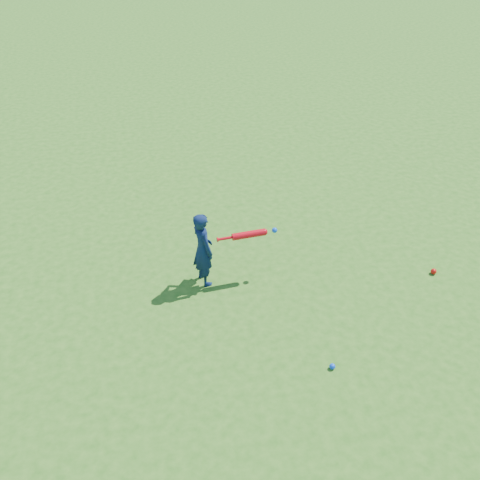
# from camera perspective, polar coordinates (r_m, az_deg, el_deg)

# --- Properties ---
(ground) EXTENTS (80.00, 80.00, 0.00)m
(ground) POSITION_cam_1_polar(r_m,az_deg,el_deg) (6.79, -8.47, -8.10)
(ground) COLOR #2C6718
(ground) RESTS_ON ground
(child) EXTENTS (0.37, 0.45, 1.07)m
(child) POSITION_cam_1_polar(r_m,az_deg,el_deg) (6.93, -3.98, -0.97)
(child) COLOR #0D1C3F
(child) RESTS_ON ground
(ground_ball_red) EXTENTS (0.08, 0.08, 0.08)m
(ground_ball_red) POSITION_cam_1_polar(r_m,az_deg,el_deg) (7.80, 19.95, -3.16)
(ground_ball_red) COLOR red
(ground_ball_red) RESTS_ON ground
(ground_ball_blue) EXTENTS (0.07, 0.07, 0.07)m
(ground_ball_blue) POSITION_cam_1_polar(r_m,az_deg,el_deg) (6.21, 9.82, -13.15)
(ground_ball_blue) COLOR blue
(ground_ball_blue) RESTS_ON ground
(bat_swing) EXTENTS (0.82, 0.13, 0.09)m
(bat_swing) POSITION_cam_1_polar(r_m,az_deg,el_deg) (6.93, 1.19, 0.63)
(bat_swing) COLOR red
(bat_swing) RESTS_ON ground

